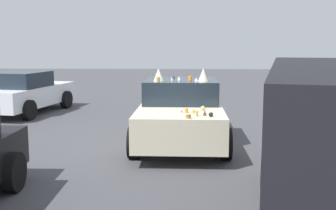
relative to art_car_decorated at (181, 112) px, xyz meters
name	(u,v)px	position (x,y,z in m)	size (l,w,h in m)	color
ground_plane	(181,143)	(-0.04, 0.00, -0.74)	(60.00, 60.00, 0.00)	#47474C
art_car_decorated	(181,112)	(0.00, 0.00, 0.00)	(4.39, 2.09, 1.77)	beige
parked_sedan_behind_left	(24,92)	(4.05, 5.34, -0.04)	(4.31, 2.51, 1.40)	white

